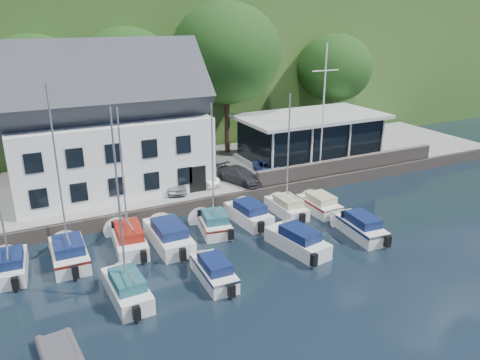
{
  "coord_description": "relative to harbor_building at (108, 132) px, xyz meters",
  "views": [
    {
      "loc": [
        -13.32,
        -18.45,
        13.62
      ],
      "look_at": [
        0.31,
        9.0,
        2.75
      ],
      "focal_mm": 35.0,
      "sensor_mm": 36.0,
      "label": 1
    }
  ],
  "objects": [
    {
      "name": "tree_2",
      "position": [
        3.17,
        5.85,
        1.53
      ],
      "size": [
        8.6,
        8.6,
        11.76
      ],
      "primitive_type": null,
      "color": "#10340F",
      "rests_on": "quay"
    },
    {
      "name": "seawall",
      "position": [
        19.0,
        -5.1,
        -3.75
      ],
      "size": [
        18.0,
        0.5,
        1.2
      ],
      "primitive_type": "cube",
      "color": "#695C54",
      "rests_on": "quay"
    },
    {
      "name": "club_pavilion",
      "position": [
        18.0,
        -0.5,
        -2.3
      ],
      "size": [
        13.2,
        7.2,
        4.1
      ],
      "primitive_type": null,
      "color": "black",
      "rests_on": "quay"
    },
    {
      "name": "hillside",
      "position": [
        7.0,
        45.5,
        2.65
      ],
      "size": [
        160.0,
        75.0,
        16.0
      ],
      "primitive_type": "cube",
      "color": "#2B501E",
      "rests_on": "ground"
    },
    {
      "name": "car_blue",
      "position": [
        12.26,
        -2.89,
        -3.75
      ],
      "size": [
        2.06,
        3.7,
        1.2
      ],
      "primitive_type": "imported",
      "rotation": [
        0.0,
        0.0,
        -0.2
      ],
      "color": "#2D418C",
      "rests_on": "quay"
    },
    {
      "name": "tree_5",
      "position": [
        25.13,
        5.88,
        1.06
      ],
      "size": [
        7.92,
        7.92,
        10.82
      ],
      "primitive_type": null,
      "color": "#10340F",
      "rests_on": "quay"
    },
    {
      "name": "boat_r1_7",
      "position": [
        12.89,
        -9.26,
        -4.66
      ],
      "size": [
        1.86,
        5.2,
        1.38
      ],
      "primitive_type": null,
      "rotation": [
        0.0,
        0.0,
        -0.0
      ],
      "color": "white",
      "rests_on": "ground"
    },
    {
      "name": "boat_r1_4",
      "position": [
        4.68,
        -8.87,
        -1.12
      ],
      "size": [
        2.74,
        5.4,
        8.46
      ],
      "primitive_type": null,
      "rotation": [
        0.0,
        0.0,
        -0.17
      ],
      "color": "white",
      "rests_on": "ground"
    },
    {
      "name": "car_silver",
      "position": [
        4.12,
        -2.99,
        -3.74
      ],
      "size": [
        2.39,
        3.85,
        1.22
      ],
      "primitive_type": "imported",
      "rotation": [
        0.0,
        0.0,
        -0.29
      ],
      "color": "#B6B7BC",
      "rests_on": "quay"
    },
    {
      "name": "tree_3",
      "position": [
        12.12,
        4.93,
        2.57
      ],
      "size": [
        10.13,
        10.13,
        13.84
      ],
      "primitive_type": null,
      "color": "#10340F",
      "rests_on": "quay"
    },
    {
      "name": "boat_r1_3",
      "position": [
        1.37,
        -9.38,
        -4.57
      ],
      "size": [
        2.12,
        7.04,
        1.56
      ],
      "primitive_type": null,
      "rotation": [
        0.0,
        0.0,
        0.0
      ],
      "color": "white",
      "rests_on": "ground"
    },
    {
      "name": "harbor_building",
      "position": [
        0.0,
        0.0,
        0.0
      ],
      "size": [
        14.4,
        8.2,
        8.7
      ],
      "primitive_type": null,
      "color": "white",
      "rests_on": "quay"
    },
    {
      "name": "boat_r1_6",
      "position": [
        10.48,
        -8.61,
        -1.18
      ],
      "size": [
        1.77,
        5.49,
        8.34
      ],
      "primitive_type": null,
      "rotation": [
        0.0,
        0.0,
        0.01
      ],
      "color": "white",
      "rests_on": "ground"
    },
    {
      "name": "boat_r1_1",
      "position": [
        -4.5,
        -9.05,
        -0.66
      ],
      "size": [
        2.13,
        5.92,
        9.38
      ],
      "primitive_type": null,
      "rotation": [
        0.0,
        0.0,
        -0.01
      ],
      "color": "white",
      "rests_on": "ground"
    },
    {
      "name": "quay",
      "position": [
        7.0,
        1.0,
        -4.85
      ],
      "size": [
        60.0,
        13.0,
        1.0
      ],
      "primitive_type": "cube",
      "color": "gray",
      "rests_on": "ground"
    },
    {
      "name": "boat_r1_2",
      "position": [
        -0.95,
        -8.62,
        -0.76
      ],
      "size": [
        2.53,
        7.03,
        9.17
      ],
      "primitive_type": null,
      "rotation": [
        0.0,
        0.0,
        -0.09
      ],
      "color": "white",
      "rests_on": "ground"
    },
    {
      "name": "tree_1",
      "position": [
        -4.22,
        5.48,
        1.31
      ],
      "size": [
        8.28,
        8.28,
        11.32
      ],
      "primitive_type": null,
      "color": "#10340F",
      "rests_on": "quay"
    },
    {
      "name": "dinghy_1",
      "position": [
        -5.97,
        -17.19,
        -5.03
      ],
      "size": [
        1.9,
        2.88,
        0.64
      ],
      "primitive_type": null,
      "rotation": [
        0.0,
        0.0,
        0.1
      ],
      "color": "#3D3C42",
      "rests_on": "ground"
    },
    {
      "name": "boat_r2_4",
      "position": [
        12.93,
        -13.65,
        -4.6
      ],
      "size": [
        2.27,
        6.35,
        1.5
      ],
      "primitive_type": null,
      "rotation": [
        0.0,
        0.0,
        -0.09
      ],
      "color": "white",
      "rests_on": "ground"
    },
    {
      "name": "quay_face",
      "position": [
        7.0,
        -5.5,
        -4.85
      ],
      "size": [
        60.0,
        0.3,
        1.0
      ],
      "primitive_type": "cube",
      "color": "#695C54",
      "rests_on": "ground"
    },
    {
      "name": "car_white",
      "position": [
        6.39,
        -2.54,
        -3.79
      ],
      "size": [
        2.05,
        3.57,
        1.11
      ],
      "primitive_type": "imported",
      "rotation": [
        0.0,
        0.0,
        0.27
      ],
      "color": "white",
      "rests_on": "quay"
    },
    {
      "name": "ground",
      "position": [
        7.0,
        -16.5,
        -5.35
      ],
      "size": [
        180.0,
        180.0,
        0.0
      ],
      "primitive_type": "plane",
      "color": "black",
      "rests_on": "ground"
    },
    {
      "name": "boat_r1_5",
      "position": [
        7.39,
        -8.59,
        -4.59
      ],
      "size": [
        2.35,
        5.95,
        1.52
      ],
      "primitive_type": null,
      "rotation": [
        0.0,
        0.0,
        0.08
      ],
      "color": "white",
      "rests_on": "ground"
    },
    {
      "name": "car_dgrey",
      "position": [
        9.25,
        -3.57,
        -3.74
      ],
      "size": [
        3.03,
        4.52,
        1.22
      ],
      "primitive_type": "imported",
      "rotation": [
        0.0,
        0.0,
        0.35
      ],
      "color": "#303035",
      "rests_on": "quay"
    },
    {
      "name": "boat_r2_2",
      "position": [
        2.25,
        -14.49,
        -4.66
      ],
      "size": [
        1.79,
        5.52,
        1.37
      ],
      "primitive_type": null,
      "rotation": [
        0.0,
        0.0,
        -0.03
      ],
      "color": "white",
      "rests_on": "ground"
    },
    {
      "name": "boat_r2_1",
      "position": [
        -2.37,
        -14.12,
        -0.86
      ],
      "size": [
        2.02,
        6.03,
        8.97
      ],
      "primitive_type": null,
      "rotation": [
        0.0,
        0.0,
        0.04
      ],
      "color": "white",
      "rests_on": "ground"
    },
    {
      "name": "boat_r2_3",
      "position": [
        8.19,
        -13.57,
        -4.58
      ],
      "size": [
        2.88,
        6.52,
        1.53
      ],
      "primitive_type": null,
      "rotation": [
        0.0,
        0.0,
        0.17
      ],
      "color": "white",
      "rests_on": "ground"
    },
    {
      "name": "flagpole",
      "position": [
        16.67,
        -3.98,
        0.91
      ],
      "size": [
        2.52,
        0.2,
        10.51
      ],
      "primitive_type": null,
      "color": "white",
      "rests_on": "quay"
    }
  ]
}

